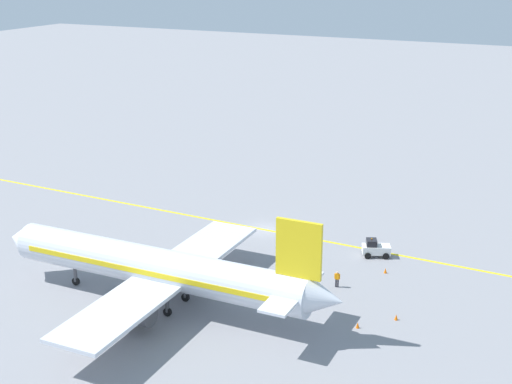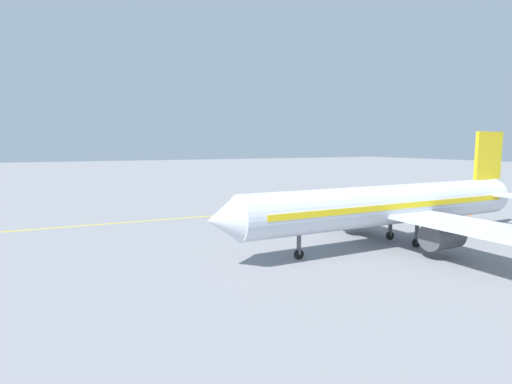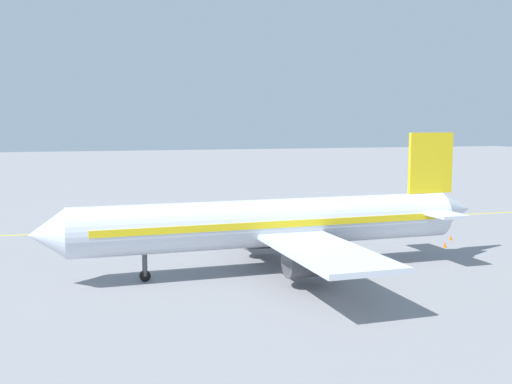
# 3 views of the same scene
# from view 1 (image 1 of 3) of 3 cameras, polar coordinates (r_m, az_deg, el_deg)

# --- Properties ---
(ground_plane) EXTENTS (400.00, 400.00, 0.00)m
(ground_plane) POSITION_cam_1_polar(r_m,az_deg,el_deg) (84.88, 0.67, -3.03)
(ground_plane) COLOR gray
(apron_yellow_centreline) EXTENTS (4.31, 119.95, 0.01)m
(apron_yellow_centreline) POSITION_cam_1_polar(r_m,az_deg,el_deg) (84.88, 0.67, -3.03)
(apron_yellow_centreline) COLOR yellow
(apron_yellow_centreline) RESTS_ON ground
(airplane_at_gate) EXTENTS (28.04, 35.43, 10.60)m
(airplane_at_gate) POSITION_cam_1_polar(r_m,az_deg,el_deg) (66.34, -7.63, -6.11)
(airplane_at_gate) COLOR silver
(airplane_at_gate) RESTS_ON ground
(baggage_tug_white) EXTENTS (2.65, 3.35, 2.11)m
(baggage_tug_white) POSITION_cam_1_polar(r_m,az_deg,el_deg) (78.36, 9.53, -4.48)
(baggage_tug_white) COLOR white
(baggage_tug_white) RESTS_ON ground
(ground_crew_worker) EXTENTS (0.25, 0.58, 1.68)m
(ground_crew_worker) POSITION_cam_1_polar(r_m,az_deg,el_deg) (70.84, 6.51, -6.90)
(ground_crew_worker) COLOR #23232D
(ground_crew_worker) RESTS_ON ground
(traffic_cone_near_nose) EXTENTS (0.32, 0.32, 0.55)m
(traffic_cone_near_nose) POSITION_cam_1_polar(r_m,az_deg,el_deg) (74.79, 10.31, -6.20)
(traffic_cone_near_nose) COLOR orange
(traffic_cone_near_nose) RESTS_ON ground
(traffic_cone_mid_apron) EXTENTS (0.32, 0.32, 0.55)m
(traffic_cone_mid_apron) POSITION_cam_1_polar(r_m,az_deg,el_deg) (64.10, 8.13, -10.50)
(traffic_cone_mid_apron) COLOR orange
(traffic_cone_mid_apron) RESTS_ON ground
(traffic_cone_by_wingtip) EXTENTS (0.32, 0.32, 0.55)m
(traffic_cone_by_wingtip) POSITION_cam_1_polar(r_m,az_deg,el_deg) (65.96, 11.15, -9.79)
(traffic_cone_by_wingtip) COLOR orange
(traffic_cone_by_wingtip) RESTS_ON ground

